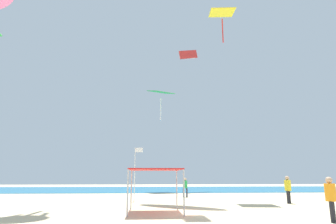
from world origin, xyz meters
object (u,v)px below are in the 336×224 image
person_near_tent (185,186)px  person_leftmost (331,195)px  banner_flag (136,169)px  canopy_tent (155,171)px  person_central (288,187)px  kite_parafoil_red (188,55)px  kite_diamond_green (161,94)px  kite_diamond_yellow (222,14)px

person_near_tent → person_leftmost: size_ratio=0.95×
person_leftmost → banner_flag: 13.68m
canopy_tent → person_leftmost: bearing=-28.4°
person_central → kite_parafoil_red: 28.96m
kite_diamond_green → person_central: bearing=-90.3°
canopy_tent → person_leftmost: canopy_tent is taller
kite_diamond_green → person_leftmost: bearing=-101.7°
kite_diamond_green → canopy_tent: bearing=-117.2°
banner_flag → kite_diamond_yellow: 17.28m
banner_flag → kite_diamond_green: bearing=80.6°
canopy_tent → person_near_tent: canopy_tent is taller
canopy_tent → person_central: bearing=25.8°
canopy_tent → person_leftmost: size_ratio=1.89×
banner_flag → kite_diamond_green: kite_diamond_green is taller
kite_diamond_green → banner_flag: bearing=-123.2°
kite_diamond_yellow → kite_diamond_green: bearing=118.7°
kite_diamond_green → kite_parafoil_red: 9.08m
person_leftmost → kite_parafoil_red: kite_parafoil_red is taller
person_near_tent → person_central: (6.28, -6.66, 0.08)m
canopy_tent → kite_diamond_yellow: 19.42m
person_leftmost → kite_parafoil_red: 35.41m
kite_diamond_yellow → person_central: bearing=-57.9°
banner_flag → kite_diamond_yellow: kite_diamond_yellow is taller
person_near_tent → kite_parafoil_red: 24.39m
banner_flag → kite_diamond_yellow: size_ratio=1.15×
kite_parafoil_red → kite_diamond_yellow: bearing=52.6°
person_near_tent → person_central: 9.15m
banner_flag → kite_diamond_green: (2.61, 15.79, 10.54)m
person_leftmost → kite_diamond_yellow: bearing=41.8°
kite_diamond_yellow → canopy_tent: bearing=-118.2°
person_central → kite_parafoil_red: kite_parafoil_red is taller
banner_flag → person_near_tent: bearing=44.1°
person_leftmost → kite_diamond_green: kite_diamond_green is taller
kite_diamond_yellow → person_leftmost: bearing=-82.5°
person_central → person_near_tent: bearing=-93.7°
person_near_tent → kite_parafoil_red: (2.69, 14.81, 19.19)m
canopy_tent → kite_diamond_yellow: kite_diamond_yellow is taller
banner_flag → kite_parafoil_red: kite_parafoil_red is taller
person_central → kite_parafoil_red: size_ratio=0.55×
kite_diamond_green → kite_parafoil_red: kite_parafoil_red is taller
kite_diamond_yellow → banner_flag: bearing=-154.3°
kite_diamond_yellow → kite_parafoil_red: bearing=99.7°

